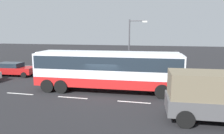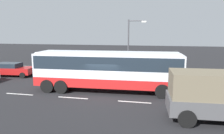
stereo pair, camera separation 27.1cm
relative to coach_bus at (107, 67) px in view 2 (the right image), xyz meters
name	(u,v)px [view 2 (the right image)]	position (x,y,z in m)	size (l,w,h in m)	color
ground_plane	(104,93)	(-0.14, -0.69, -2.07)	(120.00, 120.00, 0.00)	black
sidewalk_curb	(121,73)	(-0.14, 7.60, -1.99)	(80.00, 4.00, 0.15)	gray
lane_centreline	(114,101)	(1.05, -2.31, -2.06)	(39.75, 0.16, 0.01)	white
coach_bus	(107,67)	(0.00, 0.00, 0.00)	(12.15, 3.23, 3.32)	red
car_red_compact	(12,69)	(-11.97, 3.70, -1.27)	(4.76, 2.34, 1.50)	#B21919
pedestrian_near_curb	(167,67)	(5.14, 6.63, -0.89)	(0.32, 0.32, 1.77)	brown
street_lamp	(130,43)	(1.13, 6.29, 1.67)	(1.98, 0.24, 6.12)	#47474C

